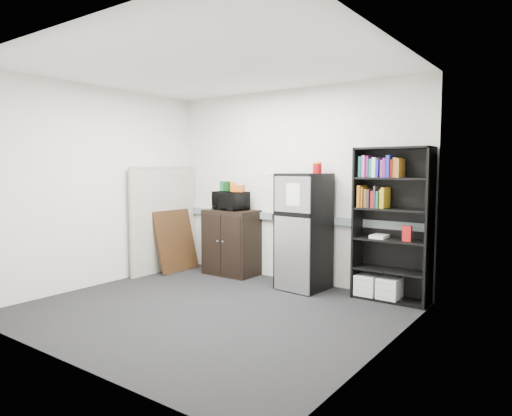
{
  "coord_description": "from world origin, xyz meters",
  "views": [
    {
      "loc": [
        3.38,
        -3.78,
        1.6
      ],
      "look_at": [
        -0.0,
        0.9,
        1.1
      ],
      "focal_mm": 32.0,
      "sensor_mm": 36.0,
      "label": 1
    }
  ],
  "objects_px": {
    "microwave": "(230,201)",
    "refrigerator": "(303,232)",
    "cubicle_partition": "(164,219)",
    "cabinet": "(231,242)",
    "bookshelf": "(390,221)"
  },
  "relations": [
    {
      "from": "bookshelf",
      "to": "cabinet",
      "type": "bearing_deg",
      "value": -178.44
    },
    {
      "from": "cabinet",
      "to": "microwave",
      "type": "relative_size",
      "value": 1.96
    },
    {
      "from": "cubicle_partition",
      "to": "microwave",
      "type": "distance_m",
      "value": 1.12
    },
    {
      "from": "microwave",
      "to": "refrigerator",
      "type": "xyz_separation_m",
      "value": [
        1.29,
        -0.06,
        -0.35
      ]
    },
    {
      "from": "cubicle_partition",
      "to": "refrigerator",
      "type": "distance_m",
      "value": 2.32
    },
    {
      "from": "bookshelf",
      "to": "microwave",
      "type": "bearing_deg",
      "value": -178.06
    },
    {
      "from": "bookshelf",
      "to": "microwave",
      "type": "distance_m",
      "value": 2.41
    },
    {
      "from": "bookshelf",
      "to": "cabinet",
      "type": "relative_size",
      "value": 1.89
    },
    {
      "from": "refrigerator",
      "to": "cubicle_partition",
      "type": "bearing_deg",
      "value": -166.4
    },
    {
      "from": "cabinet",
      "to": "microwave",
      "type": "bearing_deg",
      "value": -90.0
    },
    {
      "from": "cubicle_partition",
      "to": "cabinet",
      "type": "xyz_separation_m",
      "value": [
        1.0,
        0.42,
        -0.32
      ]
    },
    {
      "from": "refrigerator",
      "to": "microwave",
      "type": "bearing_deg",
      "value": -177.7
    },
    {
      "from": "microwave",
      "to": "refrigerator",
      "type": "height_order",
      "value": "refrigerator"
    },
    {
      "from": "bookshelf",
      "to": "cubicle_partition",
      "type": "height_order",
      "value": "bookshelf"
    },
    {
      "from": "cubicle_partition",
      "to": "cabinet",
      "type": "bearing_deg",
      "value": 22.76
    }
  ]
}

